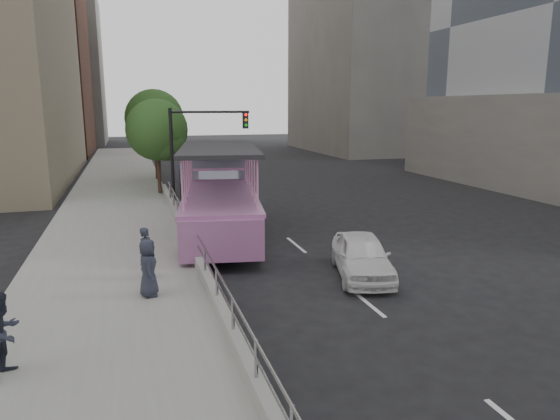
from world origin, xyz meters
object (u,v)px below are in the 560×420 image
Objects in this scene: pedestrian_mid at (3,333)px; pedestrian_far at (148,268)px; traffic_signal at (195,141)px; street_tree_far at (156,121)px; duck_boat at (220,199)px; car at (362,256)px; pedestrian_near at (147,253)px; parking_sign at (180,185)px; street_tree_near at (159,132)px.

pedestrian_far is (2.76, 3.35, -0.06)m from pedestrian_mid.
street_tree_far is (-1.40, 9.43, 0.81)m from traffic_signal.
car is (3.24, -7.08, -0.72)m from duck_boat.
traffic_signal reaches higher than duck_boat.
duck_boat is at bearing -87.02° from traffic_signal.
car is at bearing -58.46° from pedestrian_near.
traffic_signal reaches higher than pedestrian_near.
duck_boat reaches higher than pedestrian_near.
car is 10.09m from pedestrian_mid.
pedestrian_far is 0.60× the size of parking_sign.
duck_boat is 7.53× the size of pedestrian_near.
street_tree_near is at bearing 101.98° from duck_boat.
pedestrian_near is at bearing -104.38° from traffic_signal.
pedestrian_far is 0.27× the size of street_tree_near.
traffic_signal is (1.07, 2.50, 1.84)m from parking_sign.
pedestrian_mid is 4.34m from pedestrian_far.
car is 2.58× the size of pedestrian_near.
car is 11.06m from parking_sign.
street_tree_far is (-4.92, 21.95, 3.63)m from car.
traffic_signal is at bearing -13.71° from pedestrian_far.
street_tree_far is (1.61, 22.51, 3.23)m from pedestrian_far.
street_tree_far is at bearing 91.59° from parking_sign.
pedestrian_near is 0.30× the size of traffic_signal.
traffic_signal is 9.57m from street_tree_far.
duck_boat is at bearing 11.45° from pedestrian_near.
parking_sign reaches higher than pedestrian_mid.
parking_sign is 6.33m from street_tree_near.
street_tree_far is (4.37, 25.86, 3.17)m from pedestrian_mid.
parking_sign reaches higher than car.
street_tree_near is at bearing 13.49° from pedestrian_mid.
street_tree_near reaches higher than parking_sign.
pedestrian_far reaches higher than car.
parking_sign is (-4.59, 10.02, 0.98)m from car.
street_tree_far reaches higher than car.
duck_boat reaches higher than parking_sign.
pedestrian_near is 0.59× the size of parking_sign.
duck_boat is at bearing -78.02° from street_tree_near.
pedestrian_mid is (-6.05, -10.99, -0.26)m from duck_boat.
street_tree_near reaches higher than car.
pedestrian_near is at bearing -94.31° from street_tree_far.
street_tree_far reaches higher than duck_boat.
duck_boat reaches higher than car.
duck_boat reaches higher than pedestrian_far.
pedestrian_near is 5.54m from pedestrian_mid.
traffic_signal is (-3.52, 12.52, 2.82)m from car.
traffic_signal is (3.00, 13.08, 2.42)m from pedestrian_far.
pedestrian_mid is 26.41m from street_tree_far.
duck_boat is 5.84m from traffic_signal.
pedestrian_mid is at bearing -141.82° from car.
pedestrian_near is (-3.27, -6.20, -0.32)m from duck_boat.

